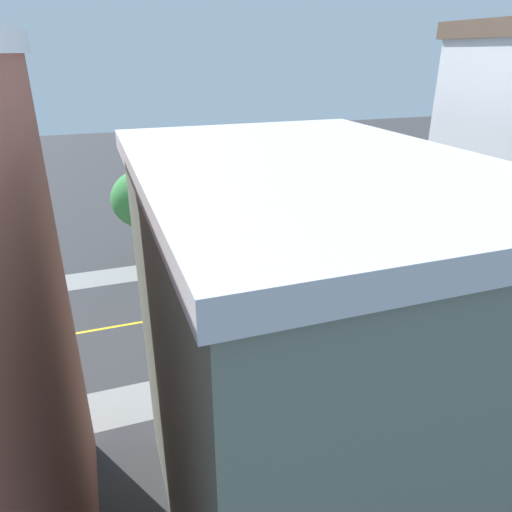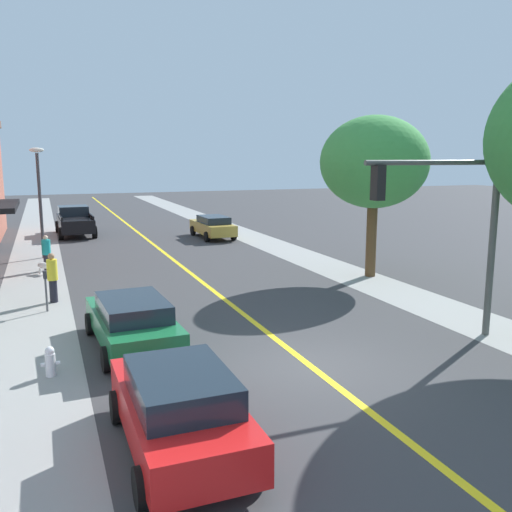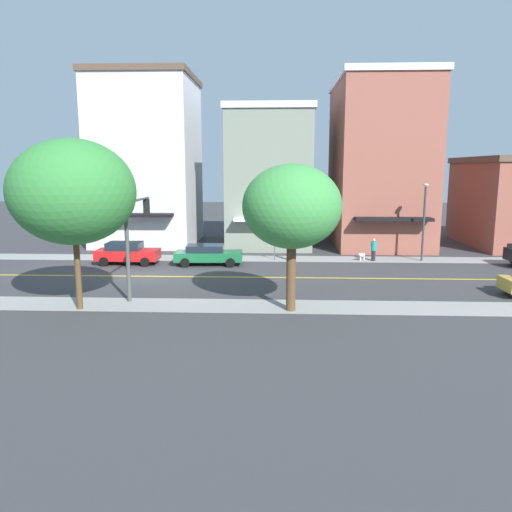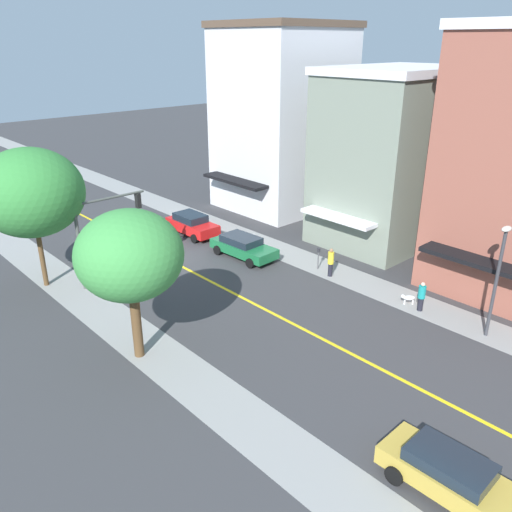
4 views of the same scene
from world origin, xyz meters
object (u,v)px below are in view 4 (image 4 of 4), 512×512
Objects in this scene: street_tree_right_corner at (31,193)px; green_sedan_left_curb at (243,246)px; parking_meter at (318,255)px; gold_sedan_right_curb at (453,477)px; pedestrian_yellow_shirt at (331,262)px; small_dog at (408,298)px; street_tree_left_near at (130,256)px; traffic_light_mast at (101,223)px; red_sedan_left_curb at (192,224)px; pedestrian_teal_shirt at (421,296)px; street_lamp at (499,269)px; fire_hydrant at (253,239)px.

green_sedan_left_curb is at bearing 157.79° from street_tree_right_corner.
gold_sedan_right_curb is at bearing 54.80° from parking_meter.
pedestrian_yellow_shirt is 2.60× the size of small_dog.
street_tree_left_near is 4.91× the size of parking_meter.
street_tree_right_corner is 21.28m from small_dog.
traffic_light_mast reaches higher than green_sedan_left_curb.
green_sedan_left_curb is at bearing -65.02° from parking_meter.
street_tree_right_corner reaches higher than pedestrian_yellow_shirt.
pedestrian_teal_shirt reaches higher than red_sedan_left_curb.
red_sedan_left_curb is (2.16, -21.11, -2.72)m from street_lamp.
parking_meter is at bearing 11.27° from red_sedan_left_curb.
pedestrian_yellow_shirt reaches higher than small_dog.
gold_sedan_right_curb is (8.00, 19.02, 0.01)m from green_sedan_left_curb.
traffic_light_mast is 21.85m from gold_sedan_right_curb.
street_lamp is 4.43m from pedestrian_teal_shirt.
traffic_light_mast is at bearing 179.94° from gold_sedan_right_curb.
red_sedan_left_curb is at bearing 160.80° from gold_sedan_right_curb.
parking_meter is 7.23m from pedestrian_teal_shirt.
street_tree_left_near reaches higher than gold_sedan_right_curb.
street_lamp reaches higher than pedestrian_yellow_shirt.
green_sedan_left_curb is at bearing -35.16° from small_dog.
pedestrian_teal_shirt is at bearing 89.32° from parking_meter.
pedestrian_teal_shirt reaches higher than green_sedan_left_curb.
street_tree_right_corner is at bearing -13.73° from fire_hydrant.
gold_sedan_right_curb is at bearing 63.54° from fire_hydrant.
street_tree_right_corner is at bearing -34.49° from parking_meter.
street_tree_right_corner is 11.66× the size of small_dog.
traffic_light_mast is 13.62m from pedestrian_yellow_shirt.
traffic_light_mast is 9.46m from red_sedan_left_curb.
red_sedan_left_curb reaches higher than small_dog.
pedestrian_teal_shirt is 0.91× the size of pedestrian_yellow_shirt.
parking_meter is 5.11m from green_sedan_left_curb.
green_sedan_left_curb is 6.92× the size of small_dog.
small_dog is at bearing -19.37° from pedestrian_teal_shirt.
street_lamp is (-10.63, 18.01, -0.13)m from traffic_light_mast.
gold_sedan_right_curb is (8.05, 24.75, -0.05)m from red_sedan_left_curb.
pedestrian_teal_shirt is (-10.49, 14.48, -2.81)m from traffic_light_mast.
street_tree_left_near is 16.63m from street_lamp.
red_sedan_left_curb reaches higher than green_sedan_left_curb.
parking_meter is at bearing -12.22° from pedestrian_teal_shirt.
pedestrian_teal_shirt is at bearing 124.27° from gold_sedan_right_curb.
traffic_light_mast is at bearing -34.47° from parking_meter.
parking_meter is at bearing -34.47° from traffic_light_mast.
street_tree_right_corner is 14.76m from fire_hydrant.
traffic_light_mast is at bearing 24.37° from pedestrian_teal_shirt.
gold_sedan_right_curb is 16.51m from pedestrian_yellow_shirt.
street_tree_left_near reaches higher than small_dog.
traffic_light_mast is 8.10× the size of small_dog.
red_sedan_left_curb is 16.90m from small_dog.
street_lamp is 1.18× the size of green_sedan_left_curb.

